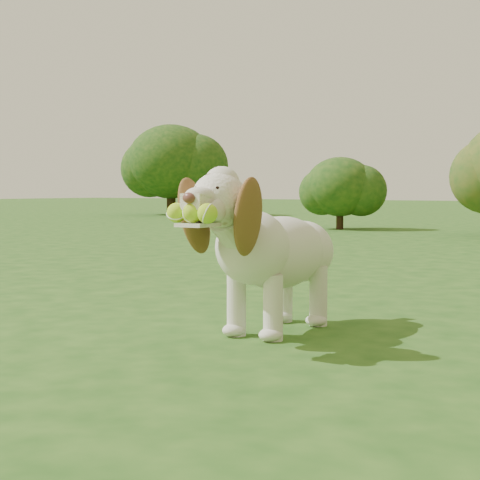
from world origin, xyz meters
The scene contains 4 objects.
ground centered at (0.00, 0.00, 0.00)m, with size 80.00×80.00×0.00m, color #1F4A15.
dog centered at (0.18, 0.12, 0.41)m, with size 0.41×1.17×0.77m.
shrub_a centered at (-3.44, 8.45, 0.71)m, with size 1.17×1.17×1.21m.
shrub_g centered at (-10.17, 12.35, 1.39)m, with size 2.28×2.28×2.36m.
Camera 1 is at (1.92, -2.77, 0.67)m, focal length 55.00 mm.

